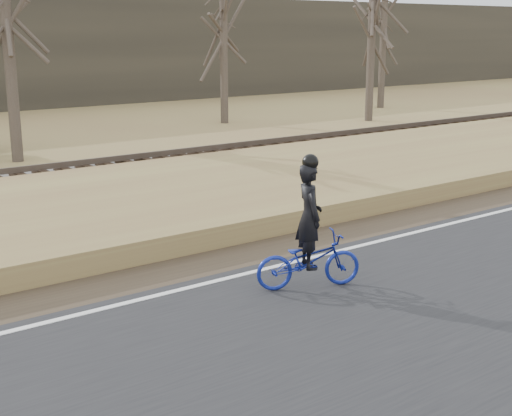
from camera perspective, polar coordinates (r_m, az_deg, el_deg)
ground at (r=15.01m, az=13.40°, el=-2.26°), size 120.00×120.00×0.00m
edge_line at (r=15.12m, az=12.84°, el=-1.85°), size 120.00×0.12×0.01m
shoulder at (r=15.77m, az=10.09°, el=-1.22°), size 120.00×1.60×0.04m
embankment at (r=17.85m, az=3.14°, el=1.43°), size 120.00×5.00×0.44m
ballast at (r=20.85m, az=-3.54°, el=3.28°), size 120.00×3.00×0.45m
railroad at (r=20.79m, az=-3.55°, el=4.10°), size 120.00×2.40×0.29m
cyclist at (r=11.45m, az=4.24°, el=-3.04°), size 1.83×1.22×2.19m
bare_tree_near_left at (r=23.89m, az=-19.08°, el=10.89°), size 0.36×0.36×6.21m
bare_tree_center at (r=32.34m, az=-2.60°, el=13.48°), size 0.36×0.36×7.57m
bare_tree_right at (r=33.59m, az=9.24°, el=13.53°), size 0.36×0.36×7.79m
bare_tree_far_right at (r=39.45m, az=10.14°, el=13.18°), size 0.36×0.36×7.28m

